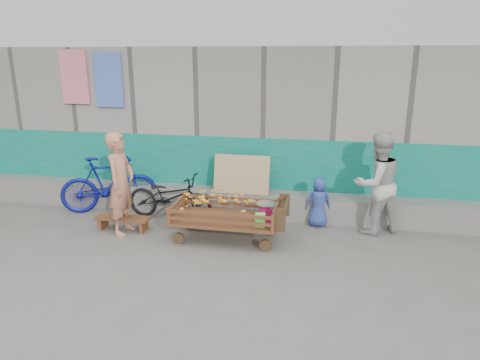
% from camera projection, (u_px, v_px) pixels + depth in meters
% --- Properties ---
extents(ground, '(80.00, 80.00, 0.00)m').
position_uv_depth(ground, '(189.00, 273.00, 5.82)').
color(ground, '#5C5B53').
rests_on(ground, ground).
extents(building_wall, '(12.00, 3.50, 3.00)m').
position_uv_depth(building_wall, '(244.00, 122.00, 9.22)').
color(building_wall, gray).
rests_on(building_wall, ground).
extents(banana_cart, '(1.80, 0.82, 0.77)m').
position_uv_depth(banana_cart, '(223.00, 209.00, 6.74)').
color(banana_cart, '#593217').
rests_on(banana_cart, ground).
extents(bench, '(0.92, 0.28, 0.23)m').
position_uv_depth(bench, '(123.00, 220.00, 7.21)').
color(bench, '#593217').
rests_on(bench, ground).
extents(vendor_man, '(0.42, 0.63, 1.69)m').
position_uv_depth(vendor_man, '(121.00, 184.00, 6.92)').
color(vendor_man, tan).
rests_on(vendor_man, ground).
extents(woman, '(1.03, 0.96, 1.69)m').
position_uv_depth(woman, '(377.00, 184.00, 6.94)').
color(woman, beige).
rests_on(woman, ground).
extents(child, '(0.45, 0.32, 0.87)m').
position_uv_depth(child, '(319.00, 202.00, 7.31)').
color(child, '#2E4498').
rests_on(child, ground).
extents(bicycle_dark, '(1.65, 0.71, 0.84)m').
position_uv_depth(bicycle_dark, '(170.00, 197.00, 7.61)').
color(bicycle_dark, black).
rests_on(bicycle_dark, ground).
extents(bicycle_blue, '(1.80, 1.19, 1.06)m').
position_uv_depth(bicycle_blue, '(109.00, 184.00, 8.01)').
color(bicycle_blue, navy).
rests_on(bicycle_blue, ground).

